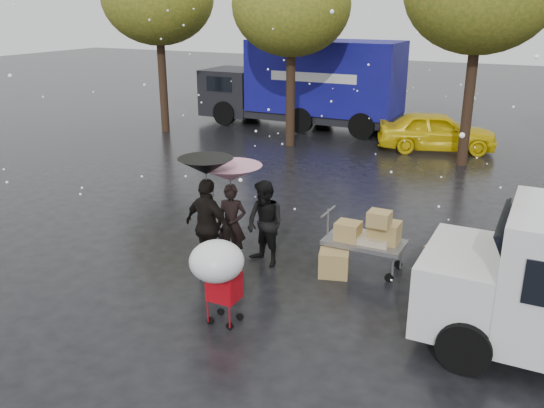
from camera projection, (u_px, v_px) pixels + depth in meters
The scene contains 12 objects.
ground at pixel (235, 274), 10.86m from camera, with size 90.00×90.00×0.00m, color black.
person_pink at pixel (232, 224), 11.11m from camera, with size 0.58×0.38×1.60m, color black.
person_middle at pixel (265, 224), 11.02m from camera, with size 0.82×0.64×1.68m, color black.
person_black at pixel (208, 226), 10.68m from camera, with size 1.08×0.45×1.84m, color black.
umbrella_pink at pixel (230, 173), 10.77m from camera, with size 1.21×1.21×1.98m.
umbrella_black at pixel (206, 166), 10.30m from camera, with size 1.01×1.01×2.23m.
vendor_cart at pixel (369, 235), 10.81m from camera, with size 1.52×0.80×1.27m.
shopping_cart at pixel (218, 266), 8.74m from camera, with size 0.84×0.84×1.46m.
blue_truck at pixel (305, 84), 23.36m from camera, with size 8.30×2.60×3.50m.
box_ground_near at pixel (334, 264), 10.73m from camera, with size 0.54×0.43×0.49m, color olive.
box_ground_far at pixel (438, 255), 11.27m from camera, with size 0.46×0.36×0.36m, color olive.
yellow_taxi at pixel (437, 131), 19.83m from camera, with size 1.60×3.98×1.36m, color yellow.
Camera 1 is at (5.01, -8.48, 4.82)m, focal length 38.00 mm.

